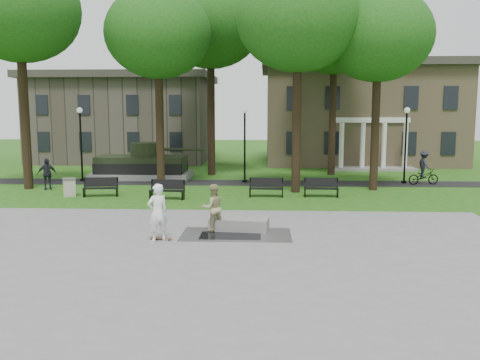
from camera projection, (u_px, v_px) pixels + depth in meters
The scene contains 27 objects.
ground at pixel (220, 225), 20.15m from camera, with size 120.00×120.00×0.00m, color #164C12.
plaza at pixel (205, 262), 15.20m from camera, with size 22.00×16.00×0.02m, color gray.
footpath at pixel (237, 183), 32.02m from camera, with size 44.00×2.60×0.01m, color black.
building_right at pixel (358, 113), 44.81m from camera, with size 17.00×12.00×8.60m.
building_left at pixel (125, 121), 46.42m from camera, with size 15.00×10.00×7.20m, color #4C443D.
tree_0 at pixel (19, 11), 28.28m from camera, with size 6.80×6.80×12.97m.
tree_1 at pixel (158, 34), 29.55m from camera, with size 6.20×6.20×11.63m.
tree_2 at pixel (298, 20), 27.14m from camera, with size 6.60×6.60×12.16m.
tree_3 at pixel (378, 36), 28.00m from camera, with size 6.00×6.00×11.19m.
tree_4 at pixel (211, 24), 34.68m from camera, with size 7.20×7.20×13.50m.
tree_5 at pixel (334, 35), 34.86m from camera, with size 6.40×6.40×12.44m.
lamp_left at pixel (81, 138), 32.43m from camera, with size 0.36×0.36×4.73m.
lamp_mid at pixel (245, 138), 31.92m from camera, with size 0.36×0.36×4.73m.
lamp_right at pixel (406, 139), 31.44m from camera, with size 0.36×0.36×4.73m.
tank_monument at pixel (143, 165), 34.20m from camera, with size 7.45×3.40×2.40m.
puddle at pixel (230, 236), 18.36m from camera, with size 2.20×1.20×0.00m, color black.
concrete_block at pixel (239, 224), 19.27m from camera, with size 2.20×1.00×0.45m, color gray.
skateboard at pixel (161, 239), 17.79m from camera, with size 0.78×0.20×0.07m, color brown.
skateboarder at pixel (158, 212), 17.51m from camera, with size 0.73×0.48×2.01m, color white.
friend_watching at pixel (213, 208), 18.97m from camera, with size 0.87×0.68×1.79m, color tan.
pedestrian_walker at pixel (47, 174), 29.19m from camera, with size 1.06×0.44×1.81m, color #20202A.
cyclist at pixel (424, 171), 31.14m from camera, with size 1.96×1.15×2.10m.
park_bench_0 at pixel (101, 187), 26.90m from camera, with size 1.85×0.80×1.00m.
park_bench_1 at pixel (167, 189), 26.07m from camera, with size 1.83×0.69×1.00m.
park_bench_2 at pixel (266, 187), 26.78m from camera, with size 1.82×0.59×1.00m.
park_bench_3 at pixel (321, 187), 26.77m from camera, with size 1.82×0.60×1.00m.
trash_bin at pixel (69, 187), 26.98m from camera, with size 0.88×0.88×0.96m.
Camera 1 is at (1.76, -19.66, 4.50)m, focal length 38.00 mm.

